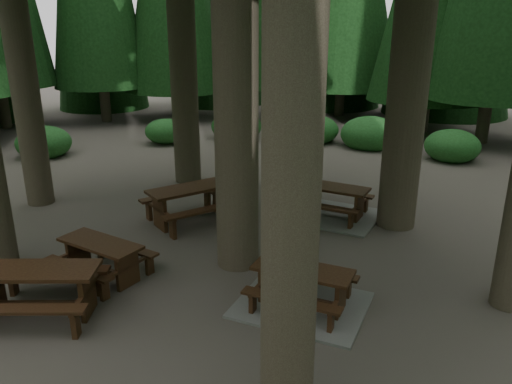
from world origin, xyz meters
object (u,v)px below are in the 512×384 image
Objects in this scene: picnic_table_b at (191,199)px; picnic_table_e at (39,284)px; picnic_table_c at (330,206)px; picnic_table_f at (101,254)px; picnic_table_a at (302,294)px.

picnic_table_b is 4.63m from picnic_table_e.
picnic_table_c is 5.83m from picnic_table_f.
picnic_table_a is at bearing -76.19° from picnic_table_c.
picnic_table_f reaches higher than picnic_table_a.
picnic_table_b reaches higher than picnic_table_e.
picnic_table_a is 4.62m from picnic_table_b.
picnic_table_b reaches higher than picnic_table_a.
picnic_table_f is (0.77, -3.08, -0.10)m from picnic_table_b.
picnic_table_e is at bearing -112.31° from picnic_table_c.
picnic_table_a is at bearing -92.92° from picnic_table_b.
picnic_table_f is (-3.57, -1.56, 0.25)m from picnic_table_a.
picnic_table_a is at bearing 2.68° from picnic_table_e.
picnic_table_c is (-1.89, 4.02, 0.03)m from picnic_table_a.
picnic_table_b reaches higher than picnic_table_c.
picnic_table_f is at bearing -171.86° from picnic_table_a.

